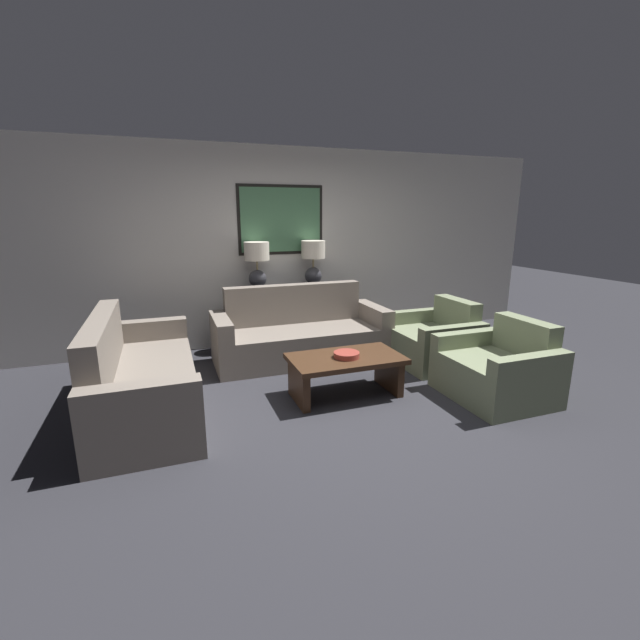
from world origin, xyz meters
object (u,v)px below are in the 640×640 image
console_table (287,316)px  decorative_bowl (347,355)px  armchair_near_camera (498,371)px  armchair_near_back_wall (434,341)px  couch_by_side (140,379)px  couch_by_back_wall (300,335)px  coffee_table (346,367)px  table_lamp_right (313,259)px  table_lamp_left (257,261)px

console_table → decorative_bowl: bearing=-87.8°
console_table → armchair_near_camera: console_table is taller
armchair_near_back_wall → decorative_bowl: bearing=-158.0°
console_table → couch_by_side: 2.37m
console_table → couch_by_back_wall: couch_by_back_wall is taller
armchair_near_camera → coffee_table: bearing=159.0°
console_table → table_lamp_right: table_lamp_right is taller
table_lamp_right → decorative_bowl: size_ratio=2.44×
console_table → table_lamp_left: (-0.39, 0.00, 0.77)m
couch_by_back_wall → armchair_near_back_wall: size_ratio=2.17×
decorative_bowl → armchair_near_back_wall: (1.41, 0.57, -0.17)m
couch_by_side → armchair_near_camera: bearing=-15.1°
armchair_near_back_wall → armchair_near_camera: (0.00, -1.08, 0.00)m
decorative_bowl → armchair_near_camera: (1.41, -0.51, -0.17)m
table_lamp_right → couch_by_side: (-2.22, -1.51, -0.88)m
table_lamp_right → couch_by_back_wall: bearing=-122.0°
couch_by_back_wall → armchair_near_camera: 2.32m
table_lamp_right → decorative_bowl: table_lamp_right is taller
couch_by_back_wall → armchair_near_back_wall: (1.49, -0.70, -0.03)m
decorative_bowl → armchair_near_camera: armchair_near_camera is taller
couch_by_side → table_lamp_left: bearing=46.3°
couch_by_back_wall → couch_by_side: size_ratio=1.00×
console_table → table_lamp_left: table_lamp_left is taller
console_table → decorative_bowl: 1.89m
table_lamp_left → decorative_bowl: table_lamp_left is taller
table_lamp_left → couch_by_back_wall: bearing=-58.0°
coffee_table → armchair_near_back_wall: size_ratio=1.13×
table_lamp_right → armchair_near_back_wall: size_ratio=0.63×
coffee_table → decorative_bowl: size_ratio=4.38×
armchair_near_camera → table_lamp_right: bearing=114.6°
couch_by_back_wall → coffee_table: size_ratio=1.92×
coffee_table → armchair_near_camera: (1.41, -0.54, -0.03)m
armchair_near_camera → decorative_bowl: bearing=160.2°
table_lamp_left → decorative_bowl: bearing=-76.3°
table_lamp_left → couch_by_back_wall: table_lamp_left is taller
console_table → armchair_near_camera: size_ratio=1.36×
armchair_near_camera → couch_by_side: bearing=164.9°
table_lamp_right → coffee_table: (-0.31, -1.86, -0.88)m
coffee_table → table_lamp_left: bearing=104.1°
decorative_bowl → armchair_near_back_wall: size_ratio=0.26×
decorative_bowl → couch_by_back_wall: bearing=93.3°
couch_by_back_wall → couch_by_side: (-1.83, -0.89, 0.00)m
decorative_bowl → armchair_near_camera: 1.51m
coffee_table → armchair_near_back_wall: bearing=21.0°
console_table → couch_by_side: bearing=-140.5°
decorative_bowl → armchair_near_back_wall: 1.53m
table_lamp_right → couch_by_back_wall: table_lamp_right is taller
couch_by_side → armchair_near_back_wall: 3.32m
coffee_table → armchair_near_camera: bearing=-21.0°
table_lamp_left → decorative_bowl: (0.46, -1.89, -0.74)m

